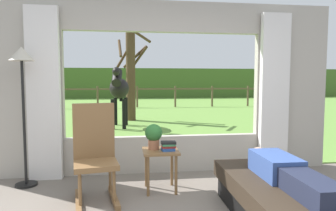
{
  "coord_description": "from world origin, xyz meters",
  "views": [
    {
      "loc": [
        -0.56,
        -2.28,
        1.38
      ],
      "look_at": [
        0.0,
        1.8,
        1.05
      ],
      "focal_mm": 32.56,
      "sensor_mm": 36.0,
      "label": 1
    }
  ],
  "objects_px": {
    "side_table": "(161,157)",
    "potted_plant": "(154,135)",
    "floor_lamp_left": "(22,74)",
    "pasture_tree": "(131,74)",
    "reclining_person": "(285,172)",
    "rocking_chair": "(95,153)",
    "horse": "(119,89)",
    "recliner_sofa": "(282,201)",
    "book_stack": "(168,146)"
  },
  "relations": [
    {
      "from": "potted_plant",
      "to": "pasture_tree",
      "type": "height_order",
      "value": "pasture_tree"
    },
    {
      "from": "book_stack",
      "to": "floor_lamp_left",
      "type": "distance_m",
      "value": 2.09
    },
    {
      "from": "potted_plant",
      "to": "rocking_chair",
      "type": "bearing_deg",
      "value": -161.63
    },
    {
      "from": "side_table",
      "to": "potted_plant",
      "type": "bearing_deg",
      "value": 143.13
    },
    {
      "from": "pasture_tree",
      "to": "rocking_chair",
      "type": "bearing_deg",
      "value": -94.32
    },
    {
      "from": "reclining_person",
      "to": "floor_lamp_left",
      "type": "distance_m",
      "value": 3.33
    },
    {
      "from": "side_table",
      "to": "pasture_tree",
      "type": "xyz_separation_m",
      "value": [
        -0.25,
        6.88,
        1.21
      ]
    },
    {
      "from": "rocking_chair",
      "to": "book_stack",
      "type": "relative_size",
      "value": 5.98
    },
    {
      "from": "reclining_person",
      "to": "pasture_tree",
      "type": "distance_m",
      "value": 8.16
    },
    {
      "from": "recliner_sofa",
      "to": "horse",
      "type": "bearing_deg",
      "value": 106.38
    },
    {
      "from": "side_table",
      "to": "book_stack",
      "type": "relative_size",
      "value": 2.78
    },
    {
      "from": "recliner_sofa",
      "to": "horse",
      "type": "height_order",
      "value": "horse"
    },
    {
      "from": "rocking_chair",
      "to": "potted_plant",
      "type": "xyz_separation_m",
      "value": [
        0.71,
        0.23,
        0.16
      ]
    },
    {
      "from": "side_table",
      "to": "reclining_person",
      "type": "bearing_deg",
      "value": -45.53
    },
    {
      "from": "potted_plant",
      "to": "floor_lamp_left",
      "type": "bearing_deg",
      "value": 167.93
    },
    {
      "from": "side_table",
      "to": "pasture_tree",
      "type": "relative_size",
      "value": 0.16
    },
    {
      "from": "potted_plant",
      "to": "book_stack",
      "type": "height_order",
      "value": "potted_plant"
    },
    {
      "from": "reclining_person",
      "to": "rocking_chair",
      "type": "relative_size",
      "value": 1.28
    },
    {
      "from": "side_table",
      "to": "floor_lamp_left",
      "type": "height_order",
      "value": "floor_lamp_left"
    },
    {
      "from": "recliner_sofa",
      "to": "potted_plant",
      "type": "height_order",
      "value": "potted_plant"
    },
    {
      "from": "rocking_chair",
      "to": "horse",
      "type": "height_order",
      "value": "horse"
    },
    {
      "from": "potted_plant",
      "to": "recliner_sofa",
      "type": "bearing_deg",
      "value": -43.73
    },
    {
      "from": "reclining_person",
      "to": "book_stack",
      "type": "height_order",
      "value": "reclining_person"
    },
    {
      "from": "recliner_sofa",
      "to": "side_table",
      "type": "relative_size",
      "value": 3.31
    },
    {
      "from": "floor_lamp_left",
      "to": "horse",
      "type": "bearing_deg",
      "value": 77.0
    },
    {
      "from": "recliner_sofa",
      "to": "horse",
      "type": "xyz_separation_m",
      "value": [
        -1.69,
        6.31,
        0.94
      ]
    },
    {
      "from": "horse",
      "to": "recliner_sofa",
      "type": "bearing_deg",
      "value": 108.57
    },
    {
      "from": "horse",
      "to": "pasture_tree",
      "type": "distance_m",
      "value": 1.73
    },
    {
      "from": "reclining_person",
      "to": "pasture_tree",
      "type": "relative_size",
      "value": 0.44
    },
    {
      "from": "floor_lamp_left",
      "to": "pasture_tree",
      "type": "distance_m",
      "value": 6.64
    },
    {
      "from": "book_stack",
      "to": "horse",
      "type": "xyz_separation_m",
      "value": [
        -0.71,
        5.32,
        0.57
      ]
    },
    {
      "from": "floor_lamp_left",
      "to": "side_table",
      "type": "bearing_deg",
      "value": -13.41
    },
    {
      "from": "side_table",
      "to": "horse",
      "type": "relative_size",
      "value": 0.29
    },
    {
      "from": "potted_plant",
      "to": "pasture_tree",
      "type": "distance_m",
      "value": 6.89
    },
    {
      "from": "reclining_person",
      "to": "horse",
      "type": "xyz_separation_m",
      "value": [
        -1.69,
        6.36,
        0.63
      ]
    },
    {
      "from": "floor_lamp_left",
      "to": "pasture_tree",
      "type": "relative_size",
      "value": 0.56
    },
    {
      "from": "recliner_sofa",
      "to": "book_stack",
      "type": "bearing_deg",
      "value": 136.21
    },
    {
      "from": "horse",
      "to": "book_stack",
      "type": "bearing_deg",
      "value": 101.19
    },
    {
      "from": "reclining_person",
      "to": "book_stack",
      "type": "relative_size",
      "value": 7.66
    },
    {
      "from": "horse",
      "to": "floor_lamp_left",
      "type": "bearing_deg",
      "value": 80.55
    },
    {
      "from": "rocking_chair",
      "to": "horse",
      "type": "distance_m",
      "value": 5.48
    },
    {
      "from": "side_table",
      "to": "potted_plant",
      "type": "distance_m",
      "value": 0.29
    },
    {
      "from": "reclining_person",
      "to": "rocking_chair",
      "type": "xyz_separation_m",
      "value": [
        -1.86,
        0.91,
        0.02
      ]
    },
    {
      "from": "reclining_person",
      "to": "pasture_tree",
      "type": "height_order",
      "value": "pasture_tree"
    },
    {
      "from": "reclining_person",
      "to": "recliner_sofa",
      "type": "bearing_deg",
      "value": 91.36
    },
    {
      "from": "floor_lamp_left",
      "to": "rocking_chair",
      "type": "bearing_deg",
      "value": -31.7
    },
    {
      "from": "reclining_person",
      "to": "rocking_chair",
      "type": "distance_m",
      "value": 2.07
    },
    {
      "from": "horse",
      "to": "potted_plant",
      "type": "bearing_deg",
      "value": 99.49
    },
    {
      "from": "potted_plant",
      "to": "floor_lamp_left",
      "type": "relative_size",
      "value": 0.18
    },
    {
      "from": "reclining_person",
      "to": "pasture_tree",
      "type": "bearing_deg",
      "value": 100.78
    }
  ]
}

